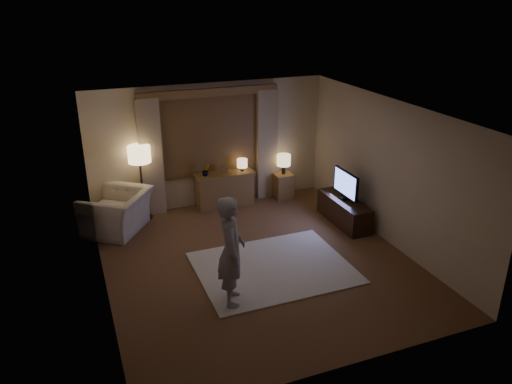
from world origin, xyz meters
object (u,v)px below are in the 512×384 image
sideboard (225,190)px  tv_stand (344,211)px  person (231,251)px  armchair (117,212)px  side_table (283,186)px

sideboard → tv_stand: 2.56m
sideboard → tv_stand: sideboard is taller
person → armchair: bearing=38.5°
tv_stand → person: bearing=-149.1°
armchair → side_table: size_ratio=2.14×
armchair → tv_stand: armchair is taller
armchair → person: person is taller
sideboard → tv_stand: (1.93, -1.68, -0.10)m
sideboard → side_table: 1.35m
tv_stand → person: 3.48m
sideboard → side_table: bearing=-2.1°
side_table → tv_stand: side_table is taller
tv_stand → person: person is taller
side_table → tv_stand: bearing=-70.2°
armchair → tv_stand: size_ratio=0.86×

